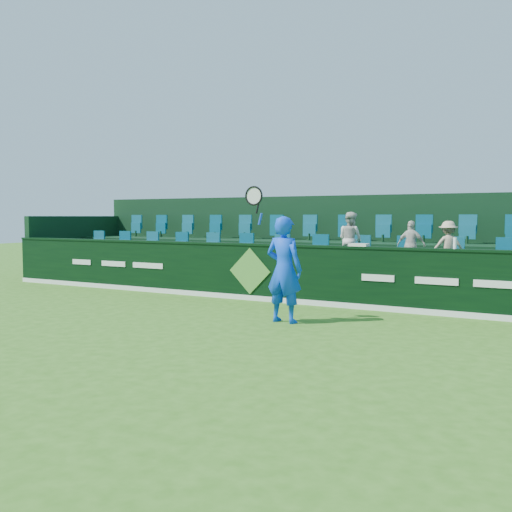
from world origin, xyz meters
The scene contains 13 objects.
ground centered at (0.00, 0.00, 0.00)m, with size 60.00×60.00×0.00m, color #316818.
sponsor_hoarding centered at (0.00, 4.00, 0.67)m, with size 16.00×0.25×1.35m.
stand_tier_front centered at (0.00, 5.10, 0.40)m, with size 16.00×2.00×0.80m, color black.
stand_tier_back centered at (0.00, 7.00, 0.65)m, with size 16.00×1.80×1.30m, color black.
stand_rear centered at (0.00, 7.44, 1.22)m, with size 16.00×4.10×2.60m.
seat_row_front centered at (0.00, 5.50, 1.10)m, with size 13.50×0.50×0.60m, color #11586D.
seat_row_back centered at (0.00, 7.30, 1.60)m, with size 13.50×0.50×0.60m, color #11586D.
tennis_player centered at (1.94, 1.77, 1.01)m, with size 1.20×0.52×2.61m.
spectator_left centered at (2.04, 5.12, 1.45)m, with size 0.63×0.49×1.30m, color silver.
spectator_middle centered at (3.48, 5.12, 1.35)m, with size 0.64×0.27×1.09m, color beige.
spectator_right centered at (4.28, 5.12, 1.35)m, with size 0.71×0.41×1.09m, color tan.
towel centered at (2.64, 4.00, 1.38)m, with size 0.40×0.26×0.06m, color silver.
drinks_bottle centered at (4.62, 4.00, 1.46)m, with size 0.07×0.07×0.23m, color white.
Camera 1 is at (6.65, -7.77, 2.00)m, focal length 40.00 mm.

